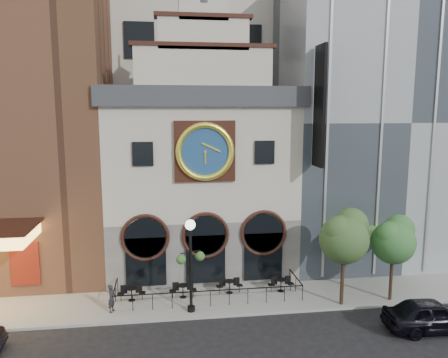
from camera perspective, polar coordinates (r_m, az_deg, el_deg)
name	(u,v)px	position (r m, az deg, el deg)	size (l,w,h in m)	color
ground	(213,319)	(24.32, -1.46, -17.77)	(120.00, 120.00, 0.00)	black
sidewalk	(208,298)	(26.53, -2.09, -15.21)	(44.00, 5.00, 0.15)	gray
clock_building	(200,173)	(29.81, -3.20, 0.76)	(12.60, 8.78, 18.65)	#605E5B
theater_building	(3,85)	(33.33, -26.95, 10.88)	(14.00, 15.60, 25.00)	brown
retail_building	(368,121)	(35.13, 18.25, 7.22)	(14.00, 14.40, 20.00)	gray
office_tower	(187,9)	(42.63, -4.80, 21.21)	(20.00, 16.00, 40.00)	#BAB3A8
cafe_railing	(208,289)	(26.32, -2.09, -14.17)	(10.60, 2.60, 0.90)	black
bistro_0	(132,293)	(26.32, -11.99, -14.34)	(1.58, 0.68, 0.90)	black
bistro_1	(183,290)	(26.28, -5.38, -14.22)	(1.58, 0.68, 0.90)	black
bistro_2	(229,286)	(26.75, 0.72, -13.74)	(1.58, 0.68, 0.90)	black
bistro_3	(281,284)	(27.20, 7.44, -13.43)	(1.58, 0.68, 0.90)	black
car_right	(432,315)	(25.07, 25.57, -15.77)	(1.93, 4.80, 1.63)	black
pedestrian	(112,298)	(25.13, -14.46, -14.86)	(0.55, 0.36, 1.52)	black
lamppost	(191,255)	(23.63, -4.39, -9.90)	(1.56, 0.93, 5.11)	black
tree_left	(345,235)	(25.10, 15.50, -7.07)	(2.83, 2.72, 5.45)	#382619
tree_right	(394,239)	(26.67, 21.31, -7.27)	(2.56, 2.47, 4.93)	#382619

